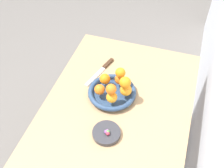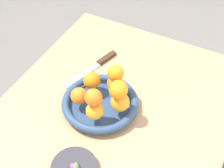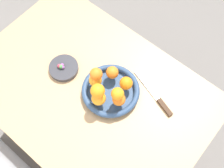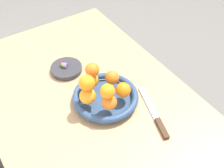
{
  "view_description": "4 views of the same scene",
  "coord_description": "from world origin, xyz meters",
  "views": [
    {
      "loc": [
        0.86,
        0.25,
        1.9
      ],
      "look_at": [
        -0.1,
        -0.05,
        0.82
      ],
      "focal_mm": 45.0,
      "sensor_mm": 36.0,
      "label": 1
    },
    {
      "loc": [
        0.57,
        0.33,
        1.64
      ],
      "look_at": [
        -0.1,
        -0.01,
        0.86
      ],
      "focal_mm": 55.0,
      "sensor_mm": 36.0,
      "label": 2
    },
    {
      "loc": [
        -0.41,
        0.33,
        1.9
      ],
      "look_at": [
        -0.08,
        -0.06,
        0.8
      ],
      "focal_mm": 45.0,
      "sensor_mm": 36.0,
      "label": 3
    },
    {
      "loc": [
        -0.72,
        0.33,
        1.57
      ],
      "look_at": [
        -0.12,
        -0.05,
        0.86
      ],
      "focal_mm": 45.0,
      "sensor_mm": 36.0,
      "label": 4
    }
  ],
  "objects": [
    {
      "name": "dining_table",
      "position": [
        0.0,
        0.0,
        0.65
      ],
      "size": [
        1.1,
        0.76,
        0.74
      ],
      "color": "tan",
      "rests_on": "ground_plane"
    },
    {
      "name": "fruit_bowl",
      "position": [
        -0.09,
        -0.05,
        0.76
      ],
      "size": [
        0.26,
        0.26,
        0.04
      ],
      "color": "navy",
      "rests_on": "dining_table"
    },
    {
      "name": "candy_dish",
      "position": [
        0.16,
        -0.0,
        0.75
      ],
      "size": [
        0.14,
        0.14,
        0.02
      ],
      "primitive_type": "cylinder",
      "color": "#333338",
      "rests_on": "dining_table"
    },
    {
      "name": "orange_0",
      "position": [
        -0.05,
        -0.1,
        0.81
      ],
      "size": [
        0.06,
        0.06,
        0.06
      ],
      "primitive_type": "sphere",
      "color": "orange",
      "rests_on": "fruit_bowl"
    },
    {
      "name": "orange_1",
      "position": [
        -0.02,
        -0.03,
        0.81
      ],
      "size": [
        0.06,
        0.06,
        0.06
      ],
      "primitive_type": "sphere",
      "color": "orange",
      "rests_on": "fruit_bowl"
    },
    {
      "name": "orange_2",
      "position": [
        -0.08,
        0.03,
        0.81
      ],
      "size": [
        0.06,
        0.06,
        0.06
      ],
      "primitive_type": "sphere",
      "color": "orange",
      "rests_on": "fruit_bowl"
    },
    {
      "name": "orange_3",
      "position": [
        -0.15,
        -0.03,
        0.81
      ],
      "size": [
        0.06,
        0.06,
        0.06
      ],
      "primitive_type": "sphere",
      "color": "orange",
      "rests_on": "fruit_bowl"
    },
    {
      "name": "orange_4",
      "position": [
        -0.13,
        -0.1,
        0.81
      ],
      "size": [
        0.06,
        0.06,
        0.06
      ],
      "primitive_type": "sphere",
      "color": "orange",
      "rests_on": "fruit_bowl"
    },
    {
      "name": "orange_5",
      "position": [
        -0.02,
        -0.03,
        0.86
      ],
      "size": [
        0.05,
        0.05,
        0.05
      ],
      "primitive_type": "sphere",
      "color": "orange",
      "rests_on": "orange_1"
    },
    {
      "name": "orange_6",
      "position": [
        -0.15,
        -0.02,
        0.86
      ],
      "size": [
        0.05,
        0.05,
        0.05
      ],
      "primitive_type": "sphere",
      "color": "orange",
      "rests_on": "orange_3"
    },
    {
      "name": "orange_7",
      "position": [
        -0.08,
        0.02,
        0.87
      ],
      "size": [
        0.06,
        0.06,
        0.06
      ],
      "primitive_type": "sphere",
      "color": "orange",
      "rests_on": "orange_2"
    },
    {
      "name": "candy_ball_0",
      "position": [
        0.16,
        0.01,
        0.77
      ],
      "size": [
        0.02,
        0.02,
        0.02
      ],
      "primitive_type": "sphere",
      "color": "#4C9947",
      "rests_on": "candy_dish"
    },
    {
      "name": "candy_ball_1",
      "position": [
        0.17,
        0.01,
        0.77
      ],
      "size": [
        0.02,
        0.02,
        0.02
      ],
      "primitive_type": "sphere",
      "color": "#C6384C",
      "rests_on": "candy_dish"
    },
    {
      "name": "candy_ball_2",
      "position": [
        0.16,
        0.0,
        0.77
      ],
      "size": [
        0.02,
        0.02,
        0.02
      ],
      "primitive_type": "sphere",
      "color": "#472819",
      "rests_on": "candy_dish"
    },
    {
      "name": "candy_ball_3",
      "position": [
        0.16,
        0.01,
        0.77
      ],
      "size": [
        0.02,
        0.02,
        0.02
      ],
      "primitive_type": "sphere",
      "color": "#8C4C99",
      "rests_on": "candy_dish"
    },
    {
      "name": "candy_ball_4",
      "position": [
        0.16,
        0.0,
        0.77
      ],
      "size": [
        0.02,
        0.02,
        0.02
      ],
      "primitive_type": "sphere",
      "color": "#8C4C99",
      "rests_on": "candy_dish"
    },
    {
      "name": "knife",
      "position": [
        -0.26,
        -0.16,
        0.75
      ],
      "size": [
        0.25,
        0.1,
        0.01
      ],
      "color": "#3F2819",
      "rests_on": "dining_table"
    }
  ]
}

